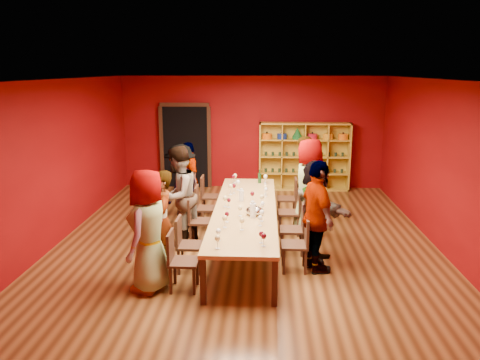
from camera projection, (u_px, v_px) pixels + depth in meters
The scene contains 50 objects.
room_shell at pixel (245, 167), 8.23m from camera, with size 7.10×9.10×3.04m.
tasting_table at pixel (245, 210), 8.42m from camera, with size 1.10×4.50×0.75m.
doorway at pixel (186, 146), 12.71m from camera, with size 1.40×0.17×2.30m.
shelving_unit at pixel (304, 153), 12.47m from camera, with size 2.40×0.40×1.80m.
chair_person_left_0 at pixel (178, 258), 6.83m from camera, with size 0.42×0.42×0.89m.
person_left_0 at pixel (149, 231), 6.75m from camera, with size 0.88×0.48×1.81m, color beige.
chair_person_left_1 at pixel (186, 241), 7.46m from camera, with size 0.42×0.42×0.89m.
person_left_1 at pixel (162, 222), 7.41m from camera, with size 0.60×0.44×1.65m, color #597DB8.
chair_person_left_2 at pixel (196, 218), 8.63m from camera, with size 0.42×0.42×0.89m.
person_left_2 at pixel (178, 196), 8.55m from camera, with size 0.89×0.49×1.83m, color tan.
chair_person_left_3 at pixel (202, 205), 9.43m from camera, with size 0.42×0.42×0.89m.
person_left_3 at pixel (181, 187), 9.37m from camera, with size 1.12×0.46×1.73m, color #CE8B8A.
chair_person_left_4 at pixel (207, 194), 10.30m from camera, with size 0.42×0.42×0.89m.
person_left_4 at pixel (189, 179), 10.25m from camera, with size 0.96×0.44×1.64m, color silver.
chair_person_right_1 at pixel (300, 241), 7.47m from camera, with size 0.42×0.42×0.89m.
person_right_1 at pixel (317, 217), 7.36m from camera, with size 1.06×0.48×1.81m, color #121734.
chair_person_right_2 at pixel (297, 226), 8.18m from camera, with size 0.42×0.42×0.89m.
person_right_2 at pixel (315, 208), 8.08m from camera, with size 1.56×0.45×1.68m, color #5175A7.
chair_person_right_3 at pixel (293, 210), 9.15m from camera, with size 0.42×0.42×0.89m.
person_right_3 at pixel (309, 188), 9.03m from camera, with size 0.93×0.50×1.89m, color silver.
chair_person_right_4 at pixel (290, 196), 10.12m from camera, with size 0.42×0.42×0.89m.
person_right_4 at pixel (306, 178), 10.01m from camera, with size 0.66×0.48×1.80m, color #46464B.
wine_glass_0 at pixel (266, 190), 9.11m from camera, with size 0.07×0.07×0.18m.
wine_glass_1 at pixel (265, 188), 9.25m from camera, with size 0.08×0.08×0.19m.
wine_glass_2 at pixel (234, 186), 9.33m from camera, with size 0.08×0.08×0.20m.
wine_glass_3 at pixel (242, 221), 7.20m from camera, with size 0.08×0.08×0.20m.
wine_glass_4 at pixel (252, 194), 8.76m from camera, with size 0.08×0.08×0.20m.
wine_glass_5 at pixel (233, 177), 10.09m from camera, with size 0.08×0.08×0.20m.
wine_glass_6 at pixel (260, 218), 7.39m from camera, with size 0.07×0.07×0.18m.
wine_glass_7 at pixel (235, 176), 10.21m from camera, with size 0.08×0.08×0.20m.
wine_glass_8 at pixel (240, 209), 7.88m from camera, with size 0.08×0.08×0.19m.
wine_glass_9 at pixel (225, 219), 7.31m from camera, with size 0.08×0.08×0.20m.
wine_glass_10 at pixel (218, 232), 6.75m from camera, with size 0.08×0.08×0.19m.
wine_glass_11 at pixel (238, 183), 9.58m from camera, with size 0.09×0.09×0.22m.
wine_glass_12 at pixel (263, 204), 8.17m from camera, with size 0.07×0.07×0.18m.
wine_glass_13 at pixel (266, 177), 10.08m from camera, with size 0.09×0.09×0.21m.
wine_glass_14 at pixel (231, 187), 9.22m from camera, with size 0.09×0.09×0.22m.
wine_glass_15 at pixel (265, 177), 10.22m from camera, with size 0.07×0.07×0.18m.
wine_glass_16 at pixel (218, 239), 6.45m from camera, with size 0.08×0.08×0.20m.
wine_glass_17 at pixel (227, 215), 7.58m from camera, with size 0.07×0.07×0.18m.
wine_glass_18 at pixel (262, 197), 8.50m from camera, with size 0.08×0.08×0.21m.
wine_glass_19 at pixel (264, 237), 6.54m from camera, with size 0.08×0.08×0.20m.
wine_glass_20 at pixel (262, 213), 7.62m from camera, with size 0.08×0.08×0.20m.
wine_glass_21 at pixel (225, 199), 8.41m from camera, with size 0.09×0.09×0.21m.
wine_glass_22 at pixel (261, 235), 6.67m from camera, with size 0.07×0.07×0.18m.
wine_glass_23 at pixel (229, 201), 8.39m from camera, with size 0.07×0.07×0.18m.
spittoon_bowl at pixel (255, 211), 7.98m from camera, with size 0.30×0.30×0.16m, color silver.
carafe_a at pixel (241, 195), 8.80m from camera, with size 0.10×0.10×0.24m.
carafe_b at pixel (253, 210), 7.84m from camera, with size 0.12×0.12×0.28m.
wine_bottle at pixel (260, 178), 10.19m from camera, with size 0.09×0.09×0.30m.
Camera 1 is at (0.32, -8.05, 3.19)m, focal length 35.00 mm.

